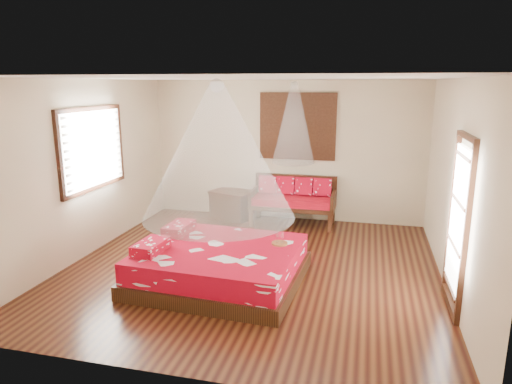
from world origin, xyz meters
TOP-DOWN VIEW (x-y plane):
  - room at (0.00, 0.00)m, footprint 5.54×5.54m
  - bed at (-0.34, -0.59)m, footprint 2.32×2.12m
  - daybed at (0.23, 2.38)m, footprint 1.65×0.73m
  - storage_chest at (-1.04, 2.45)m, footprint 1.00×0.86m
  - shutter_panel at (0.23, 2.72)m, footprint 1.52×0.06m
  - window_left at (-2.71, 0.20)m, footprint 0.10×1.74m
  - glazed_door at (2.72, -0.60)m, footprint 0.08×1.02m
  - wine_tray at (0.47, -0.26)m, footprint 0.23×0.23m
  - mosquito_net_main at (-0.31, -0.59)m, footprint 2.07×2.07m
  - mosquito_net_daybed at (0.23, 2.25)m, footprint 0.81×0.81m

SIDE VIEW (x-z plane):
  - bed at x=-0.34m, z-range -0.07..0.58m
  - storage_chest at x=-1.04m, z-range 0.00..0.58m
  - daybed at x=0.23m, z-range 0.05..0.99m
  - wine_tray at x=0.47m, z-range 0.46..0.64m
  - glazed_door at x=2.72m, z-range -0.01..2.15m
  - room at x=0.00m, z-range -0.02..2.82m
  - window_left at x=-2.71m, z-range 1.03..2.37m
  - mosquito_net_main at x=-0.31m, z-range 0.95..2.75m
  - shutter_panel at x=0.23m, z-range 1.24..2.56m
  - mosquito_net_daybed at x=0.23m, z-range 1.25..2.75m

